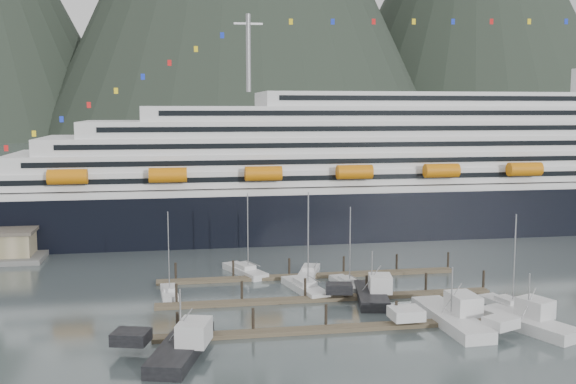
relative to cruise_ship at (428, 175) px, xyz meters
name	(u,v)px	position (x,y,z in m)	size (l,w,h in m)	color
ground	(368,304)	(-30.03, -54.94, -12.04)	(1600.00, 1600.00, 0.00)	#4C5859
cruise_ship	(428,175)	(0.00, 0.00, 0.00)	(210.00, 30.40, 50.30)	black
dock_near	(352,327)	(-34.95, -64.89, -11.73)	(48.18, 2.28, 3.20)	#4D4232
dock_mid	(328,298)	(-34.95, -51.89, -11.73)	(48.18, 2.28, 3.20)	#4D4232
dock_far	(309,275)	(-34.95, -38.89, -11.73)	(48.18, 2.28, 3.20)	#4D4232
sailboat_a	(169,293)	(-57.02, -45.77, -11.63)	(2.72, 7.85, 12.73)	silver
sailboat_b	(305,288)	(-37.28, -46.86, -11.59)	(5.45, 11.80, 15.46)	silver
sailboat_c	(347,284)	(-30.45, -45.44, -11.63)	(3.83, 8.98, 12.73)	silver
sailboat_e	(245,271)	(-44.86, -34.95, -11.61)	(6.70, 11.11, 13.92)	silver
sailboat_f	(309,272)	(-34.71, -37.41, -11.61)	(5.41, 9.36, 13.77)	silver
sailboat_h	(508,306)	(-12.02, -60.16, -11.61)	(4.73, 9.43, 13.50)	silver
trawler_a	(180,346)	(-55.87, -69.90, -11.04)	(11.75, 15.38, 8.20)	black
trawler_c	(450,317)	(-22.47, -65.12, -11.05)	(11.21, 15.91, 8.10)	silver
trawler_d	(527,322)	(-13.96, -68.52, -11.08)	(11.04, 13.39, 7.71)	silver
trawler_e	(370,294)	(-29.15, -53.22, -11.07)	(9.63, 12.51, 7.82)	black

